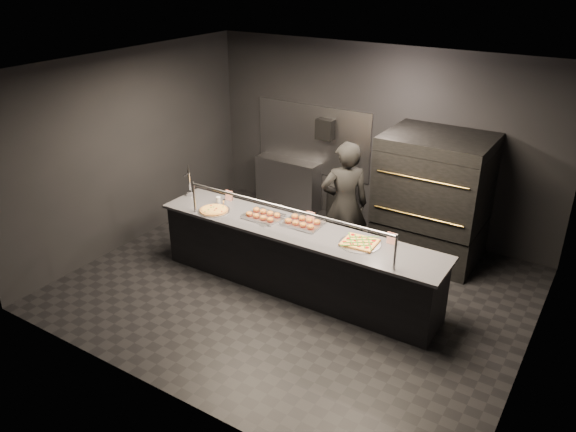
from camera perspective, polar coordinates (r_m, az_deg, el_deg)
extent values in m
plane|color=black|center=(7.89, 0.85, -7.30)|extent=(6.00, 6.00, 0.00)
plane|color=black|center=(6.78, 1.01, 14.66)|extent=(6.00, 6.00, 0.00)
cube|color=black|center=(9.31, 9.05, 7.73)|extent=(6.00, 0.04, 3.00)
cube|color=black|center=(5.44, -13.01, -5.69)|extent=(6.00, 0.04, 3.00)
cube|color=black|center=(9.04, -15.64, 6.58)|extent=(0.04, 5.00, 3.00)
cube|color=black|center=(6.33, 24.80, -2.92)|extent=(0.04, 5.00, 3.00)
cube|color=#99999E|center=(9.86, 2.50, 7.79)|extent=(2.20, 0.02, 1.20)
cube|color=black|center=(7.67, 0.87, -4.52)|extent=(4.00, 0.70, 0.88)
cube|color=#38383D|center=(7.45, 0.89, -1.44)|extent=(4.10, 0.78, 0.04)
cylinder|color=#99999E|center=(7.95, -9.51, 1.92)|extent=(0.03, 0.03, 0.45)
cylinder|color=#99999E|center=(6.52, 10.85, -3.63)|extent=(0.03, 0.03, 0.45)
cylinder|color=#99999E|center=(7.03, -0.36, 0.85)|extent=(3.00, 0.04, 0.04)
cube|color=black|center=(8.85, 14.04, -2.08)|extent=(1.50, 1.15, 0.60)
cube|color=black|center=(8.60, 14.46, 1.48)|extent=(1.50, 1.20, 0.55)
cube|color=black|center=(8.40, 14.86, 4.92)|extent=(1.50, 1.20, 0.55)
cube|color=black|center=(8.28, 15.14, 7.32)|extent=(1.50, 1.20, 0.18)
cylinder|color=gold|center=(8.05, 13.02, 0.00)|extent=(1.30, 0.02, 0.02)
cylinder|color=gold|center=(7.84, 13.40, 3.64)|extent=(1.30, 0.02, 0.02)
cube|color=#99999E|center=(10.21, 0.01, 3.37)|extent=(1.20, 0.35, 0.90)
cube|color=black|center=(9.57, 3.83, 8.79)|extent=(0.30, 0.20, 0.35)
cylinder|color=#B2B2B7|center=(9.50, 6.69, 5.37)|extent=(0.14, 0.14, 0.45)
cube|color=black|center=(9.42, 6.77, 6.80)|extent=(0.10, 0.06, 0.06)
cylinder|color=silver|center=(8.58, -9.89, 2.31)|extent=(0.13, 0.13, 0.07)
cylinder|color=silver|center=(8.52, -9.97, 3.34)|extent=(0.05, 0.05, 0.33)
cylinder|color=silver|center=(8.42, -10.38, 4.12)|extent=(0.02, 0.09, 0.02)
cone|color=black|center=(8.44, -10.09, 4.80)|extent=(0.05, 0.05, 0.13)
cylinder|color=silver|center=(8.01, -7.54, 0.53)|extent=(0.46, 0.46, 0.01)
cylinder|color=#CB8941|center=(8.01, -7.54, 0.61)|extent=(0.40, 0.40, 0.02)
cylinder|color=gold|center=(8.00, -7.55, 0.68)|extent=(0.35, 0.35, 0.01)
cube|color=silver|center=(7.76, -2.54, -0.10)|extent=(0.60, 0.51, 0.02)
ellipsoid|color=orange|center=(7.77, -3.96, 0.24)|extent=(0.09, 0.09, 0.06)
ellipsoid|color=orange|center=(7.89, -3.24, 0.68)|extent=(0.09, 0.09, 0.06)
ellipsoid|color=orange|center=(7.71, -3.26, 0.05)|extent=(0.09, 0.09, 0.06)
ellipsoid|color=orange|center=(7.83, -2.55, 0.49)|extent=(0.09, 0.09, 0.06)
ellipsoid|color=orange|center=(7.65, -2.55, -0.15)|extent=(0.09, 0.09, 0.06)
ellipsoid|color=orange|center=(7.77, -1.84, 0.30)|extent=(0.09, 0.09, 0.06)
ellipsoid|color=orange|center=(7.59, -1.83, -0.35)|extent=(0.09, 0.09, 0.06)
ellipsoid|color=orange|center=(7.71, -1.13, 0.11)|extent=(0.09, 0.09, 0.06)
cube|color=silver|center=(7.55, 1.49, -0.81)|extent=(0.53, 0.41, 0.02)
ellipsoid|color=orange|center=(7.55, 0.02, -0.46)|extent=(0.09, 0.09, 0.06)
ellipsoid|color=orange|center=(7.68, 0.70, 0.01)|extent=(0.09, 0.09, 0.06)
ellipsoid|color=orange|center=(7.50, 0.77, -0.66)|extent=(0.09, 0.09, 0.06)
ellipsoid|color=orange|center=(7.63, 1.44, -0.19)|extent=(0.09, 0.09, 0.06)
ellipsoid|color=orange|center=(7.44, 1.54, -0.87)|extent=(0.09, 0.09, 0.06)
ellipsoid|color=orange|center=(7.57, 2.19, -0.39)|extent=(0.09, 0.09, 0.06)
ellipsoid|color=orange|center=(7.39, 2.31, -1.08)|extent=(0.09, 0.09, 0.06)
ellipsoid|color=orange|center=(7.52, 2.96, -0.60)|extent=(0.09, 0.09, 0.06)
cylinder|color=silver|center=(7.11, 7.30, -2.80)|extent=(0.53, 0.53, 0.01)
cube|color=#CB8941|center=(7.10, 7.30, -2.68)|extent=(0.44, 0.40, 0.02)
cube|color=gold|center=(7.10, 7.31, -2.60)|extent=(0.42, 0.37, 0.01)
cube|color=#3E8127|center=(7.09, 7.31, -2.53)|extent=(0.39, 0.35, 0.01)
cylinder|color=silver|center=(8.24, -7.08, 1.60)|extent=(0.06, 0.06, 0.10)
cylinder|color=silver|center=(8.18, -6.51, 1.39)|extent=(0.05, 0.05, 0.08)
cube|color=white|center=(8.32, -6.02, 2.09)|extent=(0.12, 0.04, 0.15)
cube|color=white|center=(7.60, 2.31, -0.09)|extent=(0.12, 0.04, 0.15)
cube|color=white|center=(7.15, 10.48, -2.23)|extent=(0.12, 0.04, 0.15)
cylinder|color=black|center=(9.66, 5.19, 1.38)|extent=(0.43, 0.43, 0.72)
imported|color=black|center=(8.10, 5.76, 1.11)|extent=(0.83, 0.79, 1.91)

